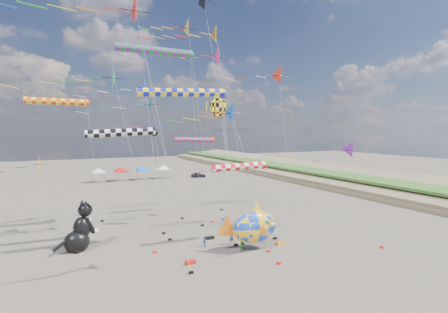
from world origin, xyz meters
TOP-DOWN VIEW (x-y plane):
  - ground at (0.00, 0.00)m, footprint 260.00×260.00m
  - delta_kite_0 at (-7.39, 15.44)m, footprint 9.13×1.98m
  - delta_kite_1 at (-9.87, 3.79)m, footprint 14.47×2.64m
  - delta_kite_2 at (0.71, 10.90)m, footprint 11.51×2.12m
  - delta_kite_3 at (-0.51, 12.21)m, footprint 14.03×2.91m
  - delta_kite_4 at (-4.16, 20.94)m, footprint 10.97×1.99m
  - delta_kite_5 at (-16.42, 20.46)m, footprint 8.64×1.85m
  - delta_kite_6 at (10.99, 16.05)m, footprint 11.69×2.63m
  - delta_kite_7 at (9.65, 1.27)m, footprint 8.85×1.66m
  - delta_kite_8 at (3.07, 19.51)m, footprint 14.07×2.84m
  - delta_kite_9 at (-2.54, 2.26)m, footprint 11.03×1.83m
  - delta_kite_10 at (-10.77, 9.79)m, footprint 11.45×2.32m
  - delta_kite_11 at (-1.11, 17.53)m, footprint 11.50×2.42m
  - windsock_0 at (2.22, 8.35)m, footprint 7.50×0.73m
  - windsock_1 at (-3.97, 16.57)m, footprint 10.10×0.97m
  - windsock_2 at (-13.95, 24.15)m, footprint 8.40×0.84m
  - windsock_3 at (3.05, 23.15)m, footprint 7.34×0.74m
  - windsock_4 at (-8.40, 12.94)m, footprint 8.30×0.80m
  - windsock_5 at (-3.66, 8.32)m, footprint 9.89×0.81m
  - angelfish_kite at (2.49, 14.96)m, footprint 3.74×3.02m
  - cat_inflatable at (-12.83, 13.66)m, footprint 4.03×2.92m
  - fish_inflatable at (2.40, 6.26)m, footprint 6.42×2.95m
  - person_adult at (1.28, 8.83)m, footprint 0.75×0.60m
  - child_green at (1.29, 6.45)m, footprint 0.70×0.60m
  - child_blue at (-1.49, 9.42)m, footprint 0.56×0.65m
  - kite_bag_0 at (5.72, 6.52)m, footprint 0.90×0.44m
  - kite_bag_1 at (5.08, 17.93)m, footprint 0.90×0.44m
  - kite_bag_2 at (-0.01, 11.43)m, footprint 0.90×0.44m
  - kite_bag_3 at (-4.37, 5.75)m, footprint 0.90×0.44m
  - tent_row at (1.50, 60.00)m, footprint 19.20×4.20m
  - parked_car at (17.31, 58.00)m, footprint 3.93×2.48m

SIDE VIEW (x-z plane):
  - ground at x=0.00m, z-range 0.00..0.00m
  - kite_bag_0 at x=5.72m, z-range 0.00..0.30m
  - kite_bag_1 at x=5.08m, z-range 0.00..0.30m
  - kite_bag_2 at x=-0.01m, z-range 0.00..0.30m
  - kite_bag_3 at x=-4.37m, z-range 0.00..0.30m
  - child_blue at x=-1.49m, z-range 0.00..1.05m
  - child_green at x=1.29m, z-range 0.00..1.24m
  - parked_car at x=17.31m, z-range 0.00..1.25m
  - person_adult at x=1.28m, z-range 0.00..1.81m
  - fish_inflatable at x=2.40m, z-range -0.04..4.73m
  - cat_inflatable at x=-12.83m, z-range 0.00..4.90m
  - tent_row at x=1.50m, z-range 1.25..5.05m
  - delta_kite_5 at x=-16.42m, z-range 3.21..12.19m
  - windsock_0 at x=2.22m, z-range 3.79..12.21m
  - delta_kite_7 at x=9.65m, z-range 4.17..14.94m
  - windsock_3 at x=3.05m, z-range 4.94..15.69m
  - windsock_4 at x=-8.40m, z-range 5.48..17.36m
  - delta_kite_9 at x=-2.54m, z-range 5.70..19.72m
  - angelfish_kite at x=2.49m, z-range 6.42..22.13m
  - delta_kite_4 at x=-4.16m, z-range 6.59..22.49m
  - windsock_2 at x=-13.95m, z-range 7.28..22.82m
  - windsock_5 at x=-3.66m, z-range 7.31..22.85m
  - delta_kite_0 at x=-7.39m, z-range 7.30..24.55m
  - delta_kite_10 at x=-10.77m, z-range 7.27..24.70m
  - delta_kite_6 at x=10.99m, z-range 8.45..28.47m
  - delta_kite_1 at x=-9.87m, z-range 9.42..31.45m
  - windsock_1 at x=-3.97m, z-range 9.95..30.94m
  - delta_kite_8 at x=3.07m, z-range 9.62..32.24m
  - delta_kite_2 at x=0.71m, z-range 10.05..32.97m
  - delta_kite_11 at x=-1.11m, z-range 10.99..35.96m
  - delta_kite_3 at x=-0.51m, z-range 11.55..38.03m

